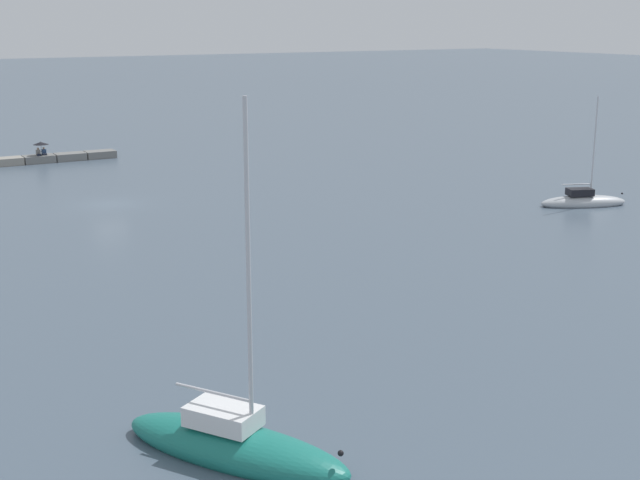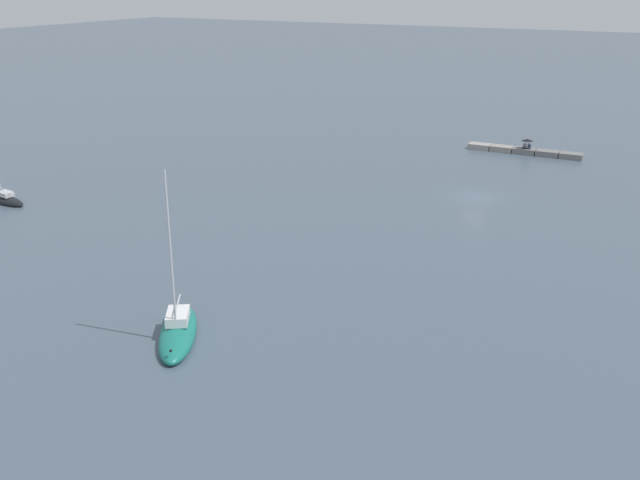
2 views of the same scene
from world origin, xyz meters
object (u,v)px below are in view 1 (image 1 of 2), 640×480
person_seated_blue_left (44,152)px  person_seated_grey_right (38,153)px  sailboat_grey_near (583,202)px  sailboat_teal_far (234,445)px  umbrella_open_black (41,143)px

person_seated_blue_left → person_seated_grey_right: same height
person_seated_blue_left → sailboat_grey_near: bearing=127.9°
sailboat_teal_far → umbrella_open_black: bearing=-129.6°
person_seated_blue_left → sailboat_teal_far: bearing=83.8°
person_seated_blue_left → umbrella_open_black: (0.28, 0.09, 0.87)m
sailboat_teal_far → sailboat_grey_near: bearing=177.7°
person_seated_blue_left → sailboat_teal_far: 61.45m
umbrella_open_black → person_seated_blue_left: bearing=-162.6°
person_seated_blue_left → sailboat_grey_near: 49.06m
person_seated_grey_right → sailboat_teal_far: bearing=84.3°
umbrella_open_black → sailboat_grey_near: 49.18m
sailboat_teal_far → person_seated_blue_left: bearing=-129.9°
person_seated_grey_right → umbrella_open_black: size_ratio=0.51×
person_seated_grey_right → sailboat_teal_far: 61.28m
umbrella_open_black → sailboat_grey_near: (-29.26, 39.50, -1.52)m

